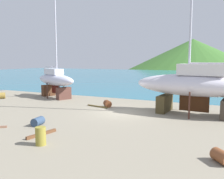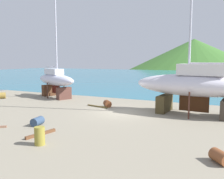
{
  "view_description": "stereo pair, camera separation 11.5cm",
  "coord_description": "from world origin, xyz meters",
  "px_view_note": "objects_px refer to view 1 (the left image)",
  "views": [
    {
      "loc": [
        7.73,
        -17.86,
        4.24
      ],
      "look_at": [
        -2.22,
        3.12,
        1.44
      ],
      "focal_mm": 39.52,
      "sensor_mm": 36.0,
      "label": 1
    },
    {
      "loc": [
        7.83,
        -17.81,
        4.24
      ],
      "look_at": [
        -2.22,
        3.12,
        1.44
      ],
      "focal_mm": 39.52,
      "sensor_mm": 36.0,
      "label": 2
    }
  ],
  "objects_px": {
    "sailboat_large_starboard": "(195,85)",
    "barrel_tipped_center": "(38,121)",
    "barrel_tipped_left": "(108,104)",
    "barrel_tipped_right": "(222,157)",
    "sailboat_far_slipway": "(55,80)",
    "barrel_rust_far": "(41,136)",
    "barrel_blue_faded": "(1,96)"
  },
  "relations": [
    {
      "from": "sailboat_far_slipway",
      "to": "barrel_tipped_center",
      "type": "bearing_deg",
      "value": -33.28
    },
    {
      "from": "sailboat_large_starboard",
      "to": "barrel_tipped_right",
      "type": "relative_size",
      "value": 17.83
    },
    {
      "from": "sailboat_far_slipway",
      "to": "barrel_tipped_center",
      "type": "xyz_separation_m",
      "value": [
        6.58,
        -10.19,
        -1.69
      ]
    },
    {
      "from": "barrel_tipped_center",
      "to": "barrel_tipped_right",
      "type": "height_order",
      "value": "barrel_tipped_center"
    },
    {
      "from": "barrel_tipped_left",
      "to": "barrel_rust_far",
      "type": "relative_size",
      "value": 0.82
    },
    {
      "from": "barrel_tipped_center",
      "to": "barrel_blue_faded",
      "type": "relative_size",
      "value": 1.11
    },
    {
      "from": "sailboat_far_slipway",
      "to": "barrel_rust_far",
      "type": "bearing_deg",
      "value": -30.57
    },
    {
      "from": "barrel_blue_faded",
      "to": "barrel_rust_far",
      "type": "distance_m",
      "value": 17.16
    },
    {
      "from": "barrel_tipped_center",
      "to": "barrel_rust_far",
      "type": "relative_size",
      "value": 0.94
    },
    {
      "from": "sailboat_large_starboard",
      "to": "barrel_tipped_left",
      "type": "height_order",
      "value": "sailboat_large_starboard"
    },
    {
      "from": "barrel_blue_faded",
      "to": "barrel_rust_far",
      "type": "bearing_deg",
      "value": -34.53
    },
    {
      "from": "barrel_tipped_left",
      "to": "barrel_blue_faded",
      "type": "bearing_deg",
      "value": -176.86
    },
    {
      "from": "barrel_tipped_left",
      "to": "barrel_rust_far",
      "type": "height_order",
      "value": "barrel_rust_far"
    },
    {
      "from": "sailboat_far_slipway",
      "to": "barrel_tipped_right",
      "type": "relative_size",
      "value": 12.45
    },
    {
      "from": "sailboat_large_starboard",
      "to": "barrel_tipped_right",
      "type": "xyz_separation_m",
      "value": [
        2.2,
        -9.01,
        -2.06
      ]
    },
    {
      "from": "sailboat_large_starboard",
      "to": "barrel_tipped_left",
      "type": "distance_m",
      "value": 7.76
    },
    {
      "from": "barrel_tipped_left",
      "to": "barrel_tipped_right",
      "type": "height_order",
      "value": "barrel_tipped_left"
    },
    {
      "from": "sailboat_large_starboard",
      "to": "barrel_rust_far",
      "type": "height_order",
      "value": "sailboat_large_starboard"
    },
    {
      "from": "barrel_rust_far",
      "to": "barrel_tipped_right",
      "type": "relative_size",
      "value": 1.07
    },
    {
      "from": "barrel_tipped_left",
      "to": "barrel_tipped_right",
      "type": "xyz_separation_m",
      "value": [
        9.69,
        -8.92,
        -0.03
      ]
    },
    {
      "from": "barrel_tipped_center",
      "to": "barrel_tipped_right",
      "type": "xyz_separation_m",
      "value": [
        10.94,
        -1.29,
        -0.0
      ]
    },
    {
      "from": "sailboat_large_starboard",
      "to": "barrel_tipped_left",
      "type": "relative_size",
      "value": 20.32
    },
    {
      "from": "barrel_tipped_center",
      "to": "barrel_tipped_left",
      "type": "bearing_deg",
      "value": 80.69
    },
    {
      "from": "sailboat_far_slipway",
      "to": "barrel_rust_far",
      "type": "relative_size",
      "value": 11.67
    },
    {
      "from": "barrel_tipped_left",
      "to": "barrel_tipped_center",
      "type": "xyz_separation_m",
      "value": [
        -1.25,
        -7.63,
        -0.03
      ]
    },
    {
      "from": "sailboat_far_slipway",
      "to": "barrel_blue_faded",
      "type": "bearing_deg",
      "value": -122.26
    },
    {
      "from": "barrel_tipped_left",
      "to": "barrel_rust_far",
      "type": "xyz_separation_m",
      "value": [
        1.45,
        -10.42,
        0.16
      ]
    },
    {
      "from": "sailboat_large_starboard",
      "to": "barrel_tipped_center",
      "type": "bearing_deg",
      "value": 45.8
    },
    {
      "from": "barrel_tipped_right",
      "to": "barrel_tipped_center",
      "type": "bearing_deg",
      "value": 173.27
    },
    {
      "from": "barrel_tipped_left",
      "to": "sailboat_far_slipway",
      "type": "bearing_deg",
      "value": 161.88
    },
    {
      "from": "sailboat_far_slipway",
      "to": "barrel_tipped_right",
      "type": "distance_m",
      "value": 21.02
    },
    {
      "from": "sailboat_large_starboard",
      "to": "barrel_tipped_center",
      "type": "xyz_separation_m",
      "value": [
        -8.74,
        -7.72,
        -2.05
      ]
    }
  ]
}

